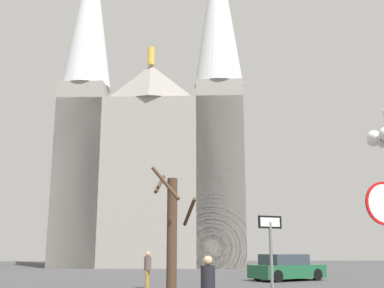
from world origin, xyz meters
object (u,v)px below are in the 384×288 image
(bare_tree, at_px, (172,233))
(pedestrian_standing, at_px, (148,266))
(cathedral, at_px, (154,156))
(parked_car_near_green, at_px, (286,268))
(pedestrian_walking, at_px, (208,285))
(one_way_arrow_sign, at_px, (271,258))

(bare_tree, relative_size, pedestrian_standing, 2.90)
(cathedral, relative_size, parked_car_near_green, 7.71)
(parked_car_near_green, relative_size, pedestrian_walking, 2.83)
(bare_tree, bearing_deg, one_way_arrow_sign, -73.29)
(cathedral, bearing_deg, pedestrian_walking, -87.40)
(parked_car_near_green, bearing_deg, one_way_arrow_sign, -106.19)
(one_way_arrow_sign, bearing_deg, parked_car_near_green, 73.81)
(bare_tree, bearing_deg, pedestrian_walking, -84.46)
(one_way_arrow_sign, xyz_separation_m, pedestrian_walking, (-1.36, 0.25, -0.60))
(bare_tree, relative_size, pedestrian_walking, 2.92)
(cathedral, distance_m, pedestrian_standing, 26.91)
(one_way_arrow_sign, relative_size, bare_tree, 0.53)
(cathedral, relative_size, bare_tree, 7.49)
(one_way_arrow_sign, bearing_deg, cathedral, 94.73)
(pedestrian_standing, bearing_deg, pedestrian_walking, -81.98)
(pedestrian_walking, bearing_deg, pedestrian_standing, 98.02)
(bare_tree, height_order, pedestrian_walking, bare_tree)
(cathedral, bearing_deg, pedestrian_standing, -89.80)
(pedestrian_walking, bearing_deg, parked_car_near_green, 69.09)
(pedestrian_walking, bearing_deg, one_way_arrow_sign, -10.49)
(cathedral, xyz_separation_m, parked_car_near_green, (7.63, -20.36, -10.20))
(one_way_arrow_sign, xyz_separation_m, parked_car_near_green, (4.63, 15.93, -0.88))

